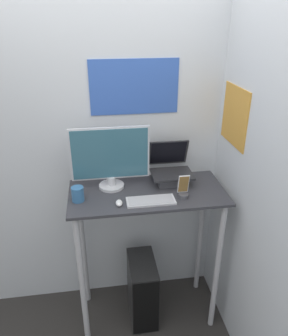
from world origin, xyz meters
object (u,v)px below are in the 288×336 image
(laptop, at_px, (171,172))
(computer_tower, at_px, (142,289))
(keyboard, at_px, (151,201))
(cell_phone, at_px, (183,190))
(monitor, at_px, (110,159))
(mouse, at_px, (119,203))

(laptop, bearing_deg, computer_tower, -147.72)
(keyboard, relative_size, cell_phone, 1.96)
(monitor, height_order, cell_phone, monitor)
(laptop, distance_m, monitor, 0.45)
(monitor, xyz_separation_m, cell_phone, (0.46, -0.21, -0.16))
(laptop, bearing_deg, mouse, -145.79)
(keyboard, bearing_deg, computer_tower, 108.99)
(laptop, xyz_separation_m, monitor, (-0.43, -0.02, 0.14))
(keyboard, distance_m, computer_tower, 0.89)
(monitor, distance_m, computer_tower, 1.11)
(cell_phone, bearing_deg, laptop, 97.66)
(cell_phone, bearing_deg, mouse, -175.12)
(monitor, relative_size, keyboard, 1.69)
(keyboard, bearing_deg, monitor, 134.87)
(keyboard, relative_size, mouse, 4.59)
(monitor, distance_m, mouse, 0.32)
(computer_tower, bearing_deg, laptop, 32.28)
(keyboard, height_order, mouse, mouse)
(computer_tower, bearing_deg, mouse, -143.27)
(mouse, bearing_deg, keyboard, 2.28)
(laptop, distance_m, keyboard, 0.33)
(monitor, distance_m, cell_phone, 0.53)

